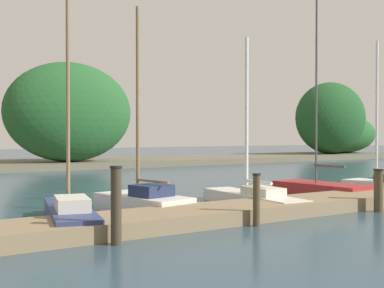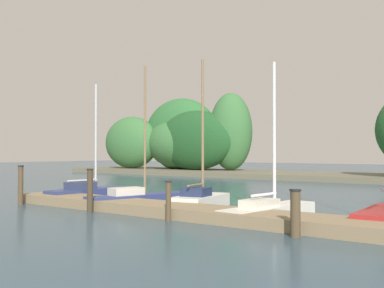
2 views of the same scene
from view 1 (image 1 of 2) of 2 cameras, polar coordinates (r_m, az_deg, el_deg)
name	(u,v)px [view 1 (image 1 of 2)]	position (r m, az deg, el deg)	size (l,w,h in m)	color
dock_pier	(292,206)	(14.06, 11.10, -6.82)	(20.95, 1.80, 0.35)	#847051
sailboat_1	(69,212)	(12.18, -13.58, -7.39)	(1.89, 4.49, 5.44)	navy
sailboat_2	(141,200)	(13.86, -5.72, -6.21)	(1.75, 3.22, 5.55)	silver
sailboat_3	(250,196)	(15.13, 6.53, -5.82)	(1.33, 4.52, 4.98)	silver
sailboat_4	(318,187)	(17.91, 13.93, -4.74)	(1.55, 3.65, 7.97)	maroon
sailboat_5	(379,183)	(19.91, 20.24, -4.10)	(1.32, 3.01, 5.54)	white
mooring_piling_1	(116,205)	(9.81, -8.49, -6.77)	(0.24, 0.24, 1.50)	#3D3323
mooring_piling_2	(257,200)	(11.78, 7.23, -6.18)	(0.19, 0.19, 1.21)	#4C3D28
mooring_piling_3	(378,190)	(14.75, 20.14, -4.87)	(0.28, 0.28, 1.17)	#4C3D28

